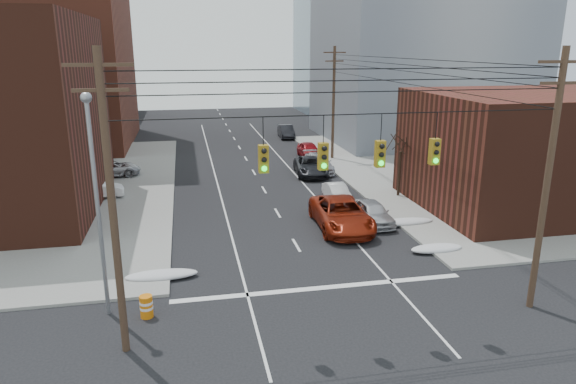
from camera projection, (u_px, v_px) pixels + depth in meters
name	position (u px, v px, depth m)	size (l,w,h in m)	color
ground	(369.00, 370.00, 18.02)	(160.00, 160.00, 0.00)	black
sidewalk_ne	(541.00, 166.00, 48.60)	(40.00, 40.00, 0.15)	gray
building_brick_tall	(5.00, 7.00, 54.59)	(24.00, 20.00, 30.00)	brown
building_brick_far	(53.00, 79.00, 81.19)	(22.00, 18.00, 12.00)	#482115
building_office	(421.00, 33.00, 60.27)	(22.00, 20.00, 25.00)	gray
building_glass	(363.00, 46.00, 85.57)	(20.00, 18.00, 22.00)	gray
building_storefront	(538.00, 151.00, 35.44)	(16.00, 12.00, 8.00)	#482115
utility_pole_left	(112.00, 203.00, 17.65)	(2.20, 0.28, 11.00)	#473323
utility_pole_right	(548.00, 178.00, 20.89)	(2.20, 0.28, 11.00)	#473323
utility_pole_far	(333.00, 101.00, 50.11)	(2.20, 0.28, 11.00)	#473323
traffic_signals	(352.00, 153.00, 18.88)	(17.00, 0.42, 2.02)	black
street_light	(96.00, 188.00, 20.35)	(0.44, 0.44, 9.32)	gray
bare_tree	(399.00, 167.00, 38.07)	(2.09, 2.20, 4.93)	black
snow_nw	(162.00, 275.00, 25.04)	(3.50, 1.08, 0.42)	silver
snow_ne	(437.00, 248.00, 28.33)	(3.00, 1.08, 0.42)	silver
snow_east_far	(403.00, 222.00, 32.57)	(4.00, 1.08, 0.42)	silver
red_pickup	(341.00, 214.00, 31.87)	(3.06, 6.63, 1.84)	maroon
parked_car_a	(373.00, 212.00, 32.78)	(1.74, 4.31, 1.47)	#BABBC0
parked_car_b	(337.00, 193.00, 37.58)	(1.33, 3.81, 1.25)	silver
parked_car_c	(311.00, 166.00, 45.18)	(2.59, 5.61, 1.56)	black
parked_car_d	(318.00, 163.00, 46.39)	(2.21, 5.43, 1.57)	#B6B6BB
parked_car_e	(309.00, 150.00, 52.29)	(1.82, 4.53, 1.54)	maroon
parked_car_f	(286.00, 131.00, 63.61)	(1.65, 4.74, 1.56)	black
lot_car_a	(95.00, 189.00, 37.79)	(1.40, 4.00, 1.32)	silver
lot_car_b	(110.00, 168.00, 44.07)	(2.31, 5.02, 1.39)	#A4A4A9
lot_car_c	(16.00, 187.00, 38.58)	(1.72, 4.23, 1.23)	black
lot_car_d	(29.00, 172.00, 42.86)	(1.63, 4.06, 1.38)	#AAAAAF
construction_barrel	(146.00, 306.00, 21.45)	(0.63, 0.63, 0.96)	orange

